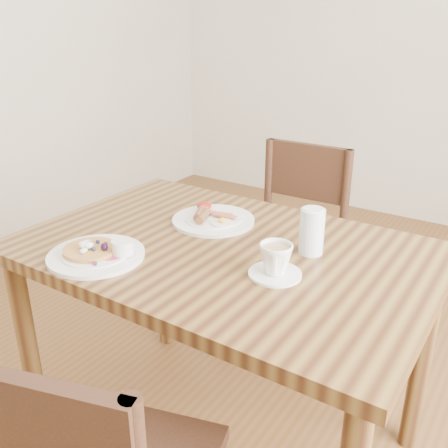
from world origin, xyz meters
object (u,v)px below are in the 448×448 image
object	(u,v)px
pancake_plate	(98,253)
chair_far	(291,239)
dining_table	(224,276)
water_glass	(312,231)
breakfast_plate	(212,218)
teacup_saucer	(275,261)

from	to	relation	value
pancake_plate	chair_far	bearing A→B (deg)	80.71
dining_table	water_glass	distance (m)	0.30
breakfast_plate	water_glass	world-z (taller)	water_glass
dining_table	breakfast_plate	size ratio (longest dim) A/B	4.44
dining_table	pancake_plate	xyz separation A→B (m)	(-0.25, -0.26, 0.11)
teacup_saucer	pancake_plate	bearing A→B (deg)	-158.66
chair_far	breakfast_plate	xyz separation A→B (m)	(-0.04, -0.54, 0.27)
pancake_plate	teacup_saucer	size ratio (longest dim) A/B	1.93
teacup_saucer	water_glass	bearing A→B (deg)	83.34
teacup_saucer	water_glass	world-z (taller)	water_glass
chair_far	water_glass	xyz separation A→B (m)	(0.33, -0.57, 0.32)
breakfast_plate	dining_table	bearing A→B (deg)	-44.81
dining_table	teacup_saucer	bearing A→B (deg)	-20.09
pancake_plate	teacup_saucer	world-z (taller)	teacup_saucer
dining_table	teacup_saucer	size ratio (longest dim) A/B	8.57
dining_table	breakfast_plate	xyz separation A→B (m)	(-0.14, 0.14, 0.11)
breakfast_plate	teacup_saucer	distance (m)	0.41
dining_table	breakfast_plate	world-z (taller)	breakfast_plate
teacup_saucer	breakfast_plate	bearing A→B (deg)	148.49
chair_far	water_glass	world-z (taller)	water_glass
dining_table	pancake_plate	distance (m)	0.38
breakfast_plate	water_glass	xyz separation A→B (m)	(0.37, -0.04, 0.05)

